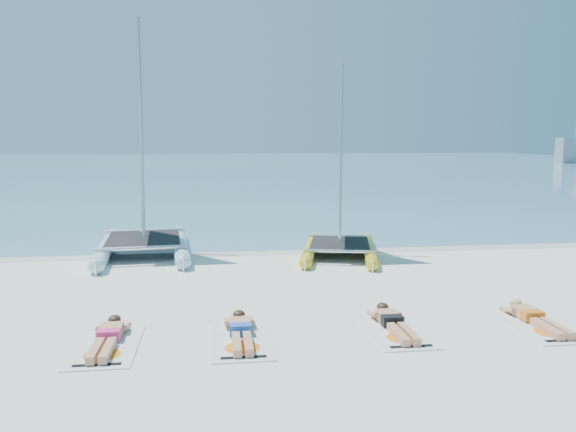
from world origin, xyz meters
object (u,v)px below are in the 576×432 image
Objects in this scene: towel_d at (539,326)px; sunbather_b at (241,330)px; towel_a at (106,347)px; catamaran_yellow at (341,191)px; sunbather_c at (393,322)px; towel_c at (396,331)px; sunbather_a at (108,336)px; catamaran_blue at (142,180)px; sunbather_d at (534,317)px; towel_b at (241,341)px.

sunbather_b is at bearing 178.29° from towel_d.
towel_d is at bearing 0.30° from towel_a.
towel_d is at bearing -1.71° from sunbather_b.
sunbather_c is (-0.55, -6.66, -1.70)m from catamaran_yellow.
sunbather_a is at bearing 179.02° from towel_c.
catamaran_blue is at bearing 124.39° from towel_c.
sunbather_a is 0.93× the size of towel_d.
sunbather_d reaches higher than towel_d.
sunbather_c is 0.93× the size of towel_d.
sunbather_d is at bearing 0.30° from sunbather_a.
sunbather_b and sunbather_c have the same top height.
sunbather_a is 1.00× the size of sunbather_b.
catamaran_yellow is at bearing 52.26° from towel_a.
sunbather_b is (-3.23, -6.76, -1.70)m from catamaran_yellow.
sunbather_b reaches higher than towel_b.
towel_a is 1.07× the size of sunbather_a.
towel_d is (2.61, -0.26, -0.11)m from sunbather_c.
towel_a is 4.83m from towel_c.
sunbather_d is at bearing 2.45° from towel_b.
sunbather_b is at bearing -102.14° from catamaran_yellow.
towel_a is at bearing -174.78° from sunbather_b.
towel_c is at bearing -90.00° from sunbather_c.
catamaran_blue reaches higher than sunbather_d.
catamaran_yellow is 8.81m from sunbather_a.
catamaran_blue reaches higher than sunbather_a.
sunbather_c is (2.68, 0.10, 0.00)m from sunbather_b.
sunbather_b is at bearing -76.34° from catamaran_blue.
towel_c is at bearing 2.24° from towel_b.
towel_c is (4.83, -0.08, -0.11)m from sunbather_a.
sunbather_a is 1.00× the size of sunbather_c.
towel_c is at bearing -60.29° from catamaran_blue.
catamaran_blue is 1.24× the size of catamaran_yellow.
catamaran_blue is at bearing 92.32° from towel_a.
towel_b and towel_c have the same top height.
catamaran_yellow is 7.88m from towel_b.
sunbather_a is at bearing -178.70° from sunbather_c.
catamaran_blue is 7.71m from sunbather_a.
sunbather_b reaches higher than towel_c.
towel_b is at bearing -101.53° from catamaran_yellow.
sunbather_d reaches higher than towel_b.
towel_c is (4.83, 0.11, 0.00)m from towel_a.
towel_c is 2.61m from towel_d.
sunbather_b is 2.68m from sunbather_c.
catamaran_blue is at bearing 135.62° from towel_d.
catamaran_yellow is at bearing -11.33° from catamaran_blue.
catamaran_yellow is at bearing 64.45° from sunbather_b.
catamaran_yellow reaches higher than towel_d.
catamaran_blue is 4.15× the size of sunbather_c.
catamaran_blue is 3.87× the size of towel_b.
sunbather_c is at bearing 6.32° from towel_b.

